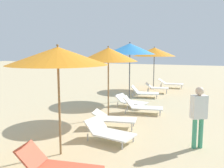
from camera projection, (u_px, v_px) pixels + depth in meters
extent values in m
cylinder|color=olive|center=(59.00, 111.00, 5.50)|extent=(0.05, 0.05, 2.08)
cone|color=orange|center=(58.00, 56.00, 5.32)|extent=(2.23, 2.23, 0.40)
sphere|color=olive|center=(57.00, 45.00, 5.29)|extent=(0.06, 0.06, 0.06)
cube|color=white|center=(115.00, 135.00, 6.33)|extent=(1.08, 0.84, 0.04)
cube|color=white|center=(96.00, 124.00, 6.64)|extent=(0.42, 0.72, 0.34)
cylinder|color=#B2B2B7|center=(133.00, 138.00, 6.38)|extent=(0.04, 0.04, 0.19)
cylinder|color=#B2B2B7|center=(122.00, 146.00, 5.90)|extent=(0.04, 0.04, 0.19)
cylinder|color=#B2B2B7|center=(100.00, 131.00, 6.95)|extent=(0.04, 0.04, 0.19)
cylinder|color=#B2B2B7|center=(88.00, 137.00, 6.47)|extent=(0.04, 0.04, 0.19)
cube|color=#D8593F|center=(31.00, 155.00, 4.54)|extent=(0.47, 0.62, 0.39)
cylinder|color=#B2B2B7|center=(35.00, 166.00, 4.83)|extent=(0.04, 0.04, 0.22)
cylinder|color=olive|center=(108.00, 90.00, 8.50)|extent=(0.05, 0.05, 2.02)
cone|color=orange|center=(108.00, 54.00, 8.33)|extent=(2.04, 2.04, 0.47)
sphere|color=olive|center=(108.00, 47.00, 8.29)|extent=(0.06, 0.06, 0.06)
cube|color=white|center=(148.00, 108.00, 9.22)|extent=(1.24, 0.78, 0.04)
cube|color=white|center=(129.00, 102.00, 9.35)|extent=(0.45, 0.63, 0.40)
cylinder|color=#B2B2B7|center=(160.00, 110.00, 9.37)|extent=(0.04, 0.04, 0.20)
cylinder|color=#B2B2B7|center=(160.00, 113.00, 8.91)|extent=(0.04, 0.04, 0.20)
cylinder|color=#B2B2B7|center=(127.00, 108.00, 9.65)|extent=(0.04, 0.04, 0.20)
cylinder|color=#B2B2B7|center=(125.00, 111.00, 9.18)|extent=(0.04, 0.04, 0.20)
cube|color=white|center=(120.00, 119.00, 7.50)|extent=(1.07, 0.77, 0.04)
cube|color=white|center=(100.00, 114.00, 7.61)|extent=(0.49, 0.65, 0.24)
cylinder|color=#B2B2B7|center=(134.00, 122.00, 7.68)|extent=(0.04, 0.04, 0.25)
cylinder|color=#B2B2B7|center=(132.00, 127.00, 7.20)|extent=(0.04, 0.04, 0.25)
cylinder|color=#B2B2B7|center=(101.00, 121.00, 7.89)|extent=(0.04, 0.04, 0.25)
cylinder|color=#B2B2B7|center=(97.00, 125.00, 7.41)|extent=(0.04, 0.04, 0.25)
cylinder|color=#4C4C51|center=(130.00, 78.00, 11.56)|extent=(0.05, 0.05, 2.21)
cone|color=#338CD8|center=(130.00, 49.00, 11.37)|extent=(2.40, 2.40, 0.51)
sphere|color=#4C4C51|center=(130.00, 43.00, 11.33)|extent=(0.06, 0.06, 0.06)
cube|color=white|center=(148.00, 93.00, 12.38)|extent=(1.18, 0.84, 0.04)
cube|color=white|center=(135.00, 89.00, 12.49)|extent=(0.45, 0.70, 0.38)
cylinder|color=#B2B2B7|center=(157.00, 95.00, 12.57)|extent=(0.04, 0.04, 0.20)
cylinder|color=#B2B2B7|center=(157.00, 97.00, 12.04)|extent=(0.04, 0.04, 0.20)
cylinder|color=#B2B2B7|center=(134.00, 94.00, 12.81)|extent=(0.04, 0.04, 0.20)
cylinder|color=#B2B2B7|center=(133.00, 96.00, 12.29)|extent=(0.04, 0.04, 0.20)
cube|color=white|center=(135.00, 103.00, 10.23)|extent=(1.10, 0.85, 0.04)
cube|color=white|center=(122.00, 98.00, 10.58)|extent=(0.49, 0.72, 0.28)
cylinder|color=#B2B2B7|center=(146.00, 105.00, 10.25)|extent=(0.04, 0.04, 0.18)
cylinder|color=#B2B2B7|center=(140.00, 108.00, 9.79)|extent=(0.04, 0.04, 0.18)
cylinder|color=#B2B2B7|center=(125.00, 102.00, 10.86)|extent=(0.04, 0.04, 0.18)
cylinder|color=#B2B2B7|center=(118.00, 104.00, 10.40)|extent=(0.04, 0.04, 0.18)
cylinder|color=#4C4C51|center=(154.00, 73.00, 14.85)|extent=(0.05, 0.05, 2.04)
cone|color=orange|center=(154.00, 52.00, 14.68)|extent=(2.55, 2.55, 0.52)
sphere|color=#4C4C51|center=(154.00, 47.00, 14.64)|extent=(0.06, 0.06, 0.06)
cube|color=white|center=(174.00, 84.00, 15.49)|extent=(1.20, 0.73, 0.04)
cube|color=white|center=(162.00, 81.00, 15.71)|extent=(0.49, 0.67, 0.30)
cylinder|color=#B2B2B7|center=(182.00, 86.00, 15.62)|extent=(0.04, 0.04, 0.24)
cylinder|color=#B2B2B7|center=(182.00, 87.00, 15.11)|extent=(0.04, 0.04, 0.24)
cylinder|color=#B2B2B7|center=(161.00, 85.00, 16.02)|extent=(0.04, 0.04, 0.24)
cylinder|color=#B2B2B7|center=(160.00, 86.00, 15.51)|extent=(0.04, 0.04, 0.24)
cube|color=white|center=(160.00, 88.00, 13.64)|extent=(1.05, 0.78, 0.04)
cube|color=white|center=(149.00, 85.00, 13.74)|extent=(0.46, 0.66, 0.28)
cylinder|color=#B2B2B7|center=(167.00, 90.00, 13.83)|extent=(0.04, 0.04, 0.27)
cylinder|color=#B2B2B7|center=(167.00, 92.00, 13.34)|extent=(0.04, 0.04, 0.27)
cylinder|color=#B2B2B7|center=(148.00, 90.00, 14.04)|extent=(0.04, 0.04, 0.27)
cylinder|color=#B2B2B7|center=(148.00, 91.00, 13.55)|extent=(0.04, 0.04, 0.27)
cylinder|color=#3F9972|center=(194.00, 133.00, 5.93)|extent=(0.11, 0.11, 0.76)
cylinder|color=#3F9972|center=(201.00, 133.00, 5.96)|extent=(0.11, 0.11, 0.76)
cube|color=silver|center=(199.00, 107.00, 5.85)|extent=(0.42, 0.38, 0.57)
sphere|color=beige|center=(200.00, 91.00, 5.80)|extent=(0.21, 0.21, 0.21)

